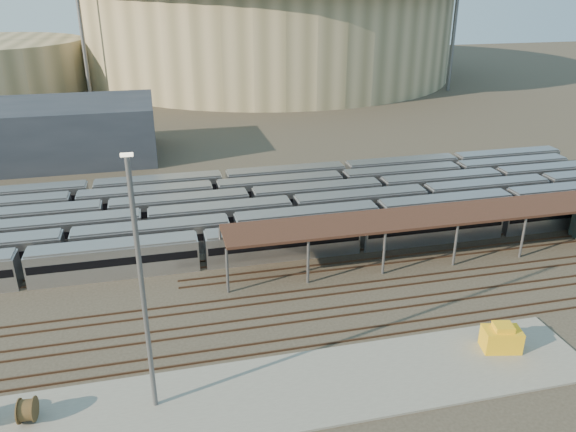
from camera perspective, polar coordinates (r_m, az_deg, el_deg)
The scene contains 13 objects.
ground at distance 59.40m, azimuth 1.82°, elevation -7.45°, with size 420.00×420.00×0.00m, color #383026.
apron at distance 46.42m, azimuth 0.66°, elevation -17.25°, with size 50.00×9.00×0.20m, color gray.
subway_trains at distance 74.54m, azimuth -2.87°, elevation 0.67°, with size 127.31×23.90×3.60m.
inspection_shed at distance 68.95m, azimuth 18.89°, elevation 0.35°, with size 60.30×6.00×5.30m.
empty_tracks at distance 55.27m, azimuth 3.20°, elevation -9.92°, with size 170.00×9.62×0.18m.
stadium at distance 193.73m, azimuth -2.06°, elevation 18.96°, with size 124.00×124.00×32.50m.
service_building at distance 109.37m, azimuth -24.54°, elevation 7.67°, with size 42.00×20.00×10.00m, color #1E232D.
floodlight_0 at distance 160.42m, azimuth -20.37°, elevation 18.30°, with size 4.00×1.00×38.40m.
floodlight_2 at distance 171.48m, azimuth 16.68°, elevation 18.96°, with size 4.00×1.00×38.40m.
floodlight_3 at distance 209.57m, azimuth -13.28°, elevation 19.86°, with size 4.00×1.00×38.40m.
cable_reel_west at distance 47.18m, azimuth -24.97°, elevation -17.43°, with size 1.88×1.88×1.04m, color brown.
yard_light_pole at distance 40.41m, azimuth -14.57°, elevation -7.31°, with size 0.80×0.36×19.84m.
yellow_equipment at distance 53.20m, azimuth 20.84°, elevation -11.62°, with size 3.19×2.00×2.00m, color gold.
Camera 1 is at (-13.78, -49.32, 30.09)m, focal length 35.00 mm.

